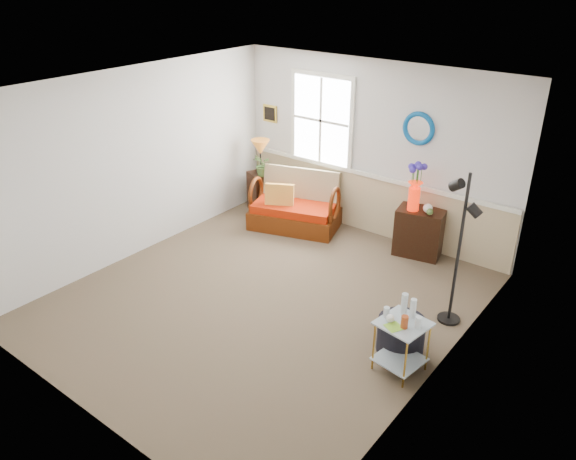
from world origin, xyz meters
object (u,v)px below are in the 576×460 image
Objects in this scene: loveseat at (295,201)px; lamp_stand at (261,191)px; side_table at (401,346)px; ottoman at (401,335)px; cabinet at (419,232)px; floor_lamp at (459,251)px.

loveseat is 2.04× the size of lamp_stand.
side_table is 0.34m from ottoman.
cabinet is 2.29m from ottoman.
side_table is at bearing -31.07° from lamp_stand.
lamp_stand is 0.95× the size of cabinet.
side_table is at bearing -73.62° from floor_lamp.
floor_lamp reaches higher than loveseat.
lamp_stand is at bearing 151.39° from ottoman.
lamp_stand is 2.80m from cabinet.
side_table is 1.14× the size of ottoman.
cabinet is at bearing 112.05° from side_table.
lamp_stand is at bearing 148.93° from side_table.
side_table is at bearing -53.04° from loveseat.
lamp_stand is 4.03m from floor_lamp.
floor_lamp is at bearing -16.38° from lamp_stand.
floor_lamp reaches higher than side_table.
cabinet is at bearing 111.47° from ottoman.
floor_lamp is at bearing -62.41° from cabinet.
lamp_stand is at bearing 171.64° from cabinet.
floor_lamp reaches higher than ottoman.
loveseat is 3.29m from ottoman.
cabinet is 2.62m from side_table.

